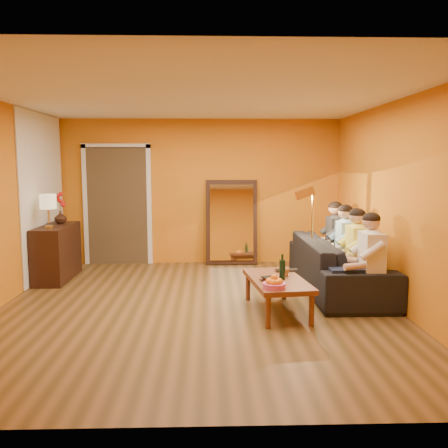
{
  "coord_description": "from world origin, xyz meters",
  "views": [
    {
      "loc": [
        0.16,
        -5.83,
        1.81
      ],
      "look_at": [
        0.35,
        0.5,
        1.0
      ],
      "focal_mm": 38.0,
      "sensor_mm": 36.0,
      "label": 1
    }
  ],
  "objects_px": {
    "floor_lamp": "(312,238)",
    "person_mid_right": "(346,247)",
    "person_far_right": "(336,241)",
    "laptop": "(287,271)",
    "coffee_table": "(277,295)",
    "sofa": "(338,265)",
    "table_lamp": "(48,211)",
    "vase": "(61,217)",
    "mirror_frame": "(232,222)",
    "wine_bottle": "(282,267)",
    "tumbler": "(286,272)",
    "sideboard": "(57,252)",
    "person_far_left": "(371,262)",
    "person_mid_left": "(357,254)",
    "dog": "(353,281)"
  },
  "relations": [
    {
      "from": "floor_lamp",
      "to": "person_mid_right",
      "type": "relative_size",
      "value": 1.18
    },
    {
      "from": "person_far_right",
      "to": "laptop",
      "type": "height_order",
      "value": "person_far_right"
    },
    {
      "from": "coffee_table",
      "to": "sofa",
      "type": "bearing_deg",
      "value": 37.61
    },
    {
      "from": "table_lamp",
      "to": "vase",
      "type": "bearing_deg",
      "value": 90.0
    },
    {
      "from": "mirror_frame",
      "to": "coffee_table",
      "type": "distance_m",
      "value": 2.93
    },
    {
      "from": "sofa",
      "to": "wine_bottle",
      "type": "distance_m",
      "value": 1.45
    },
    {
      "from": "wine_bottle",
      "to": "person_mid_right",
      "type": "bearing_deg",
      "value": 46.44
    },
    {
      "from": "wine_bottle",
      "to": "sofa",
      "type": "bearing_deg",
      "value": 47.44
    },
    {
      "from": "coffee_table",
      "to": "person_far_right",
      "type": "xyz_separation_m",
      "value": [
        1.15,
        1.66,
        0.4
      ]
    },
    {
      "from": "mirror_frame",
      "to": "person_mid_right",
      "type": "xyz_separation_m",
      "value": [
        1.58,
        -1.74,
        -0.15
      ]
    },
    {
      "from": "wine_bottle",
      "to": "laptop",
      "type": "bearing_deg",
      "value": 72.0
    },
    {
      "from": "tumbler",
      "to": "floor_lamp",
      "type": "bearing_deg",
      "value": 63.74
    },
    {
      "from": "sideboard",
      "to": "floor_lamp",
      "type": "relative_size",
      "value": 0.82
    },
    {
      "from": "mirror_frame",
      "to": "laptop",
      "type": "distance_m",
      "value": 2.59
    },
    {
      "from": "person_far_left",
      "to": "person_mid_left",
      "type": "bearing_deg",
      "value": 90.0
    },
    {
      "from": "mirror_frame",
      "to": "person_far_left",
      "type": "distance_m",
      "value": 3.25
    },
    {
      "from": "person_far_right",
      "to": "wine_bottle",
      "type": "height_order",
      "value": "person_far_right"
    },
    {
      "from": "sofa",
      "to": "floor_lamp",
      "type": "xyz_separation_m",
      "value": [
        -0.33,
        0.28,
        0.35
      ]
    },
    {
      "from": "table_lamp",
      "to": "person_mid_right",
      "type": "distance_m",
      "value": 4.41
    },
    {
      "from": "mirror_frame",
      "to": "sofa",
      "type": "bearing_deg",
      "value": -51.76
    },
    {
      "from": "mirror_frame",
      "to": "sofa",
      "type": "height_order",
      "value": "mirror_frame"
    },
    {
      "from": "floor_lamp",
      "to": "mirror_frame",
      "type": "bearing_deg",
      "value": 135.71
    },
    {
      "from": "coffee_table",
      "to": "tumbler",
      "type": "xyz_separation_m",
      "value": [
        0.12,
        0.12,
        0.26
      ]
    },
    {
      "from": "coffee_table",
      "to": "laptop",
      "type": "relative_size",
      "value": 4.07
    },
    {
      "from": "person_far_left",
      "to": "dog",
      "type": "bearing_deg",
      "value": 128.71
    },
    {
      "from": "sofa",
      "to": "wine_bottle",
      "type": "xyz_separation_m",
      "value": [
        -0.97,
        -1.06,
        0.21
      ]
    },
    {
      "from": "floor_lamp",
      "to": "person_far_left",
      "type": "bearing_deg",
      "value": -60.33
    },
    {
      "from": "person_far_right",
      "to": "wine_bottle",
      "type": "bearing_deg",
      "value": -122.82
    },
    {
      "from": "dog",
      "to": "laptop",
      "type": "relative_size",
      "value": 2.22
    },
    {
      "from": "person_mid_left",
      "to": "tumbler",
      "type": "bearing_deg",
      "value": -156.97
    },
    {
      "from": "coffee_table",
      "to": "person_far_left",
      "type": "relative_size",
      "value": 1.0
    },
    {
      "from": "sofa",
      "to": "person_far_left",
      "type": "xyz_separation_m",
      "value": [
        0.13,
        -1.0,
        0.24
      ]
    },
    {
      "from": "dog",
      "to": "laptop",
      "type": "bearing_deg",
      "value": -171.56
    },
    {
      "from": "table_lamp",
      "to": "person_far_left",
      "type": "distance_m",
      "value": 4.63
    },
    {
      "from": "person_far_left",
      "to": "person_far_right",
      "type": "relative_size",
      "value": 1.0
    },
    {
      "from": "dog",
      "to": "person_mid_right",
      "type": "bearing_deg",
      "value": 99.31
    },
    {
      "from": "mirror_frame",
      "to": "laptop",
      "type": "relative_size",
      "value": 5.07
    },
    {
      "from": "person_mid_left",
      "to": "person_far_right",
      "type": "height_order",
      "value": "same"
    },
    {
      "from": "vase",
      "to": "mirror_frame",
      "type": "bearing_deg",
      "value": 16.57
    },
    {
      "from": "dog",
      "to": "coffee_table",
      "type": "bearing_deg",
      "value": -149.86
    },
    {
      "from": "sideboard",
      "to": "person_far_right",
      "type": "distance_m",
      "value": 4.38
    },
    {
      "from": "coffee_table",
      "to": "wine_bottle",
      "type": "bearing_deg",
      "value": -52.02
    },
    {
      "from": "sideboard",
      "to": "tumbler",
      "type": "relative_size",
      "value": 11.31
    },
    {
      "from": "wine_bottle",
      "to": "laptop",
      "type": "xyz_separation_m",
      "value": [
        0.13,
        0.4,
        -0.14
      ]
    },
    {
      "from": "person_far_left",
      "to": "vase",
      "type": "xyz_separation_m",
      "value": [
        -4.37,
        2.01,
        0.34
      ]
    },
    {
      "from": "person_mid_left",
      "to": "person_mid_right",
      "type": "distance_m",
      "value": 0.55
    },
    {
      "from": "laptop",
      "to": "vase",
      "type": "bearing_deg",
      "value": 146.69
    },
    {
      "from": "sofa",
      "to": "vase",
      "type": "relative_size",
      "value": 12.38
    },
    {
      "from": "laptop",
      "to": "vase",
      "type": "xyz_separation_m",
      "value": [
        -3.4,
        1.67,
        0.52
      ]
    },
    {
      "from": "person_far_left",
      "to": "tumbler",
      "type": "relative_size",
      "value": 11.69
    }
  ]
}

